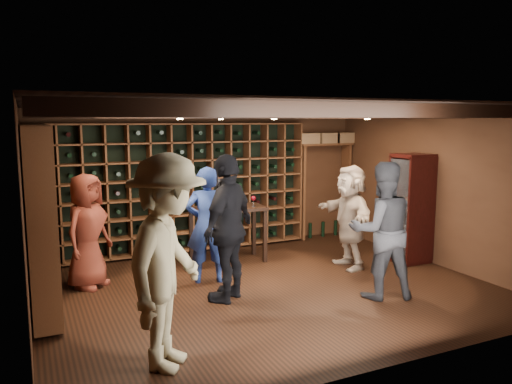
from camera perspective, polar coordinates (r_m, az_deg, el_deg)
name	(u,v)px	position (r m, az deg, el deg)	size (l,w,h in m)	color
ground	(267,288)	(7.07, 1.26, -10.90)	(6.00, 6.00, 0.00)	black
room_shell	(266,112)	(6.73, 1.14, 9.11)	(6.00, 6.00, 6.00)	#4E2C1A
wine_rack_back	(181,188)	(8.75, -8.60, 0.47)	(4.65, 0.30, 2.20)	brown
wine_rack_left	(39,213)	(6.91, -23.55, -2.17)	(0.30, 2.65, 2.20)	brown
crate_shelf	(325,158)	(9.92, 7.87, 3.82)	(1.20, 0.32, 2.07)	brown
display_cabinet	(411,210)	(8.52, 17.27, -2.02)	(0.55, 0.50, 1.75)	black
man_blue_shirt	(207,225)	(7.15, -5.62, -3.76)	(0.61, 0.40, 1.67)	navy
man_grey_suit	(382,230)	(6.70, 14.16, -4.27)	(0.87, 0.68, 1.79)	black
guest_red_floral	(87,231)	(7.28, -18.72, -4.24)	(0.78, 0.51, 1.60)	maroon
guest_woman_black	(229,228)	(6.40, -3.15, -4.12)	(1.11, 0.46, 1.90)	black
guest_khaki	(168,262)	(4.72, -10.02, -7.94)	(1.31, 0.75, 2.02)	#9A906B
guest_beige	(350,216)	(7.98, 10.67, -2.77)	(1.51, 0.48, 1.63)	tan
tasting_table	(228,214)	(8.15, -3.28, -2.50)	(1.25, 0.68, 1.19)	black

